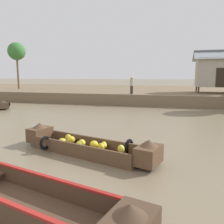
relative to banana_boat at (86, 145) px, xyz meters
The scene contains 7 objects.
ground_plane 5.70m from the banana_boat, 93.68° to the left, with size 300.00×300.00×0.00m, color #7A6B51.
riverbank_strip 23.28m from the banana_boat, 90.90° to the left, with size 160.00×20.00×1.05m, color #756047.
banana_boat is the anchor object (origin of this frame).
viewer_boat 3.60m from the banana_boat, 94.59° to the right, with size 6.33×2.55×0.85m.
stilt_house_left 19.32m from the banana_boat, 68.49° to the left, with size 4.77×3.49×4.21m.
palm_tree_near 25.11m from the banana_boat, 131.93° to the left, with size 2.18×2.18×5.79m.
vendor_person 14.28m from the banana_boat, 93.93° to the left, with size 0.44×0.44×1.66m.
Camera 1 is at (3.38, -3.20, 2.79)m, focal length 37.37 mm.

